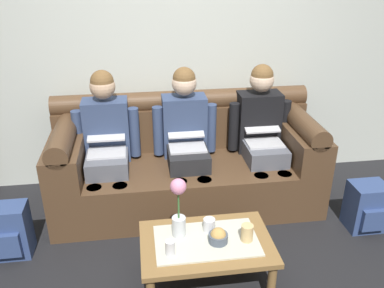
% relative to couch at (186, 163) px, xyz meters
% --- Properties ---
extents(back_wall_patterned, '(6.00, 0.12, 2.90)m').
position_rel_couch_xyz_m(back_wall_patterned, '(0.00, 0.53, 1.08)').
color(back_wall_patterned, silver).
rests_on(back_wall_patterned, ground_plane).
extents(couch, '(2.29, 0.88, 0.96)m').
position_rel_couch_xyz_m(couch, '(0.00, 0.00, 0.00)').
color(couch, '#513823').
rests_on(couch, ground_plane).
extents(person_left, '(0.56, 0.67, 1.22)m').
position_rel_couch_xyz_m(person_left, '(-0.67, -0.00, 0.29)').
color(person_left, '#595B66').
rests_on(person_left, ground_plane).
extents(person_middle, '(0.56, 0.67, 1.22)m').
position_rel_couch_xyz_m(person_middle, '(0.00, -0.00, 0.29)').
color(person_middle, '#232326').
rests_on(person_middle, ground_plane).
extents(person_right, '(0.56, 0.67, 1.22)m').
position_rel_couch_xyz_m(person_right, '(0.67, -0.00, 0.29)').
color(person_right, '#595B66').
rests_on(person_right, ground_plane).
extents(coffee_table, '(0.87, 0.57, 0.36)m').
position_rel_couch_xyz_m(coffee_table, '(0.00, -1.06, -0.07)').
color(coffee_table, olive).
rests_on(coffee_table, ground_plane).
extents(flower_vase, '(0.11, 0.11, 0.43)m').
position_rel_couch_xyz_m(flower_vase, '(-0.17, -0.98, 0.21)').
color(flower_vase, silver).
rests_on(flower_vase, coffee_table).
extents(snack_bowl, '(0.13, 0.13, 0.11)m').
position_rel_couch_xyz_m(snack_bowl, '(0.07, -1.09, 0.03)').
color(snack_bowl, '#4C5666').
rests_on(snack_bowl, coffee_table).
extents(cup_near_left, '(0.08, 0.08, 0.09)m').
position_rel_couch_xyz_m(cup_near_left, '(0.04, -0.96, 0.03)').
color(cup_near_left, silver).
rests_on(cup_near_left, coffee_table).
extents(cup_near_right, '(0.08, 0.08, 0.12)m').
position_rel_couch_xyz_m(cup_near_right, '(0.26, -1.10, 0.04)').
color(cup_near_right, '#DBB77A').
rests_on(cup_near_right, coffee_table).
extents(cup_far_center, '(0.06, 0.06, 0.10)m').
position_rel_couch_xyz_m(cup_far_center, '(-0.25, -1.17, 0.04)').
color(cup_far_center, silver).
rests_on(cup_far_center, coffee_table).
extents(backpack_right, '(0.29, 0.28, 0.40)m').
position_rel_couch_xyz_m(backpack_right, '(1.40, -0.64, -0.17)').
color(backpack_right, '#33477A').
rests_on(backpack_right, ground_plane).
extents(backpack_left, '(0.30, 0.25, 0.42)m').
position_rel_couch_xyz_m(backpack_left, '(-1.40, -0.58, -0.16)').
color(backpack_left, '#33477A').
rests_on(backpack_left, ground_plane).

